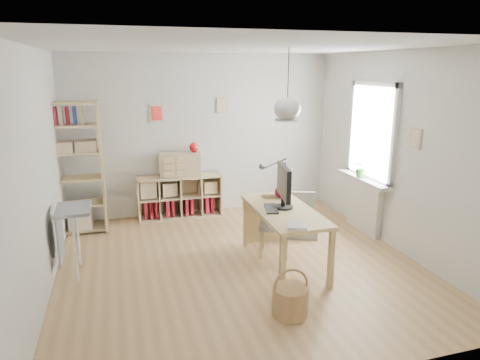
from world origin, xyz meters
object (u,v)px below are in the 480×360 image
object	(u,v)px
storage_chest	(297,221)
tall_bookshelf	(75,163)
cube_shelf	(178,199)
monitor	(284,184)
desk	(284,216)
drawer_chest	(180,165)
chair	(275,221)

from	to	relation	value
storage_chest	tall_bookshelf	bearing A→B (deg)	-178.54
cube_shelf	storage_chest	size ratio (longest dim) A/B	1.74
storage_chest	monitor	size ratio (longest dim) A/B	1.29
desk	tall_bookshelf	xyz separation A→B (m)	(-2.59, 1.95, 0.43)
desk	tall_bookshelf	bearing A→B (deg)	142.99
cube_shelf	storage_chest	xyz separation A→B (m)	(1.62, -1.31, -0.10)
cube_shelf	monitor	size ratio (longest dim) A/B	2.24
cube_shelf	monitor	bearing A→B (deg)	-64.52
storage_chest	drawer_chest	xyz separation A→B (m)	(-1.57, 1.27, 0.71)
chair	desk	bearing A→B (deg)	-69.05
desk	cube_shelf	size ratio (longest dim) A/B	1.07
desk	cube_shelf	bearing A→B (deg)	114.61
tall_bookshelf	chair	distance (m)	3.11
cube_shelf	monitor	xyz separation A→B (m)	(1.03, -2.16, 0.76)
tall_bookshelf	monitor	xyz separation A→B (m)	(2.60, -1.88, -0.03)
chair	monitor	world-z (taller)	monitor
tall_bookshelf	drawer_chest	distance (m)	1.64
desk	drawer_chest	xyz separation A→B (m)	(-0.97, 2.19, 0.25)
storage_chest	desk	bearing A→B (deg)	-103.57
cube_shelf	drawer_chest	distance (m)	0.62
storage_chest	cube_shelf	bearing A→B (deg)	160.39
cube_shelf	chair	bearing A→B (deg)	-60.82
tall_bookshelf	storage_chest	xyz separation A→B (m)	(3.18, -1.03, -0.89)
cube_shelf	desk	bearing A→B (deg)	-65.39
desk	monitor	size ratio (longest dim) A/B	2.40
desk	storage_chest	size ratio (longest dim) A/B	1.86
desk	chair	world-z (taller)	chair
tall_bookshelf	monitor	distance (m)	3.21
cube_shelf	tall_bookshelf	bearing A→B (deg)	-169.81
cube_shelf	drawer_chest	size ratio (longest dim) A/B	2.09
tall_bookshelf	chair	size ratio (longest dim) A/B	2.49
cube_shelf	storage_chest	bearing A→B (deg)	-39.00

